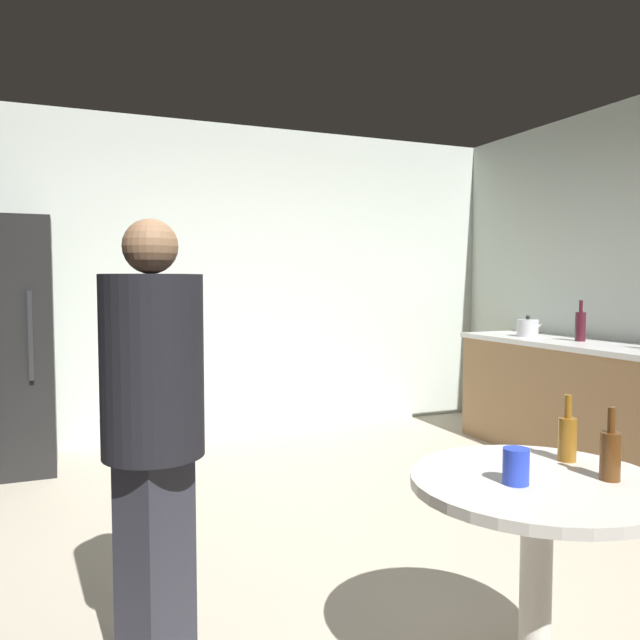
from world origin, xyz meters
TOP-DOWN VIEW (x-y plane):
  - ground_plane at (0.00, 0.00)m, footprint 5.20×5.20m
  - wall_back at (0.00, 2.63)m, footprint 5.32×0.06m
  - refrigerator at (-1.70, 2.20)m, footprint 0.70×0.68m
  - kitchen_counter at (2.28, 0.85)m, footprint 0.64×2.07m
  - kettle at (2.23, 1.33)m, footprint 0.24×0.17m
  - wine_bottle_on_counter at (2.33, 0.87)m, footprint 0.08×0.08m
  - foreground_table at (0.08, -1.19)m, footprint 0.80×0.80m
  - beer_bottle_amber at (0.30, -1.08)m, footprint 0.06×0.06m
  - beer_bottle_brown at (0.27, -1.29)m, footprint 0.06×0.06m
  - plastic_cup_blue at (-0.03, -1.21)m, footprint 0.08×0.08m
  - person_in_black_shirt at (-1.02, -0.58)m, footprint 0.48×0.48m

SIDE VIEW (x-z plane):
  - ground_plane at x=0.00m, z-range -0.10..0.00m
  - kitchen_counter at x=2.28m, z-range 0.00..0.90m
  - foreground_table at x=0.08m, z-range 0.26..1.00m
  - plastic_cup_blue at x=-0.03m, z-range 0.73..0.85m
  - beer_bottle_amber at x=0.30m, z-range 0.70..0.93m
  - beer_bottle_brown at x=0.27m, z-range 0.70..0.93m
  - refrigerator at x=-1.70m, z-range 0.00..1.80m
  - person_in_black_shirt at x=-1.02m, z-range 0.13..1.69m
  - kettle at x=2.23m, z-range 0.88..1.06m
  - wine_bottle_on_counter at x=2.33m, z-range 0.86..1.17m
  - wall_back at x=0.00m, z-range 0.00..2.70m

